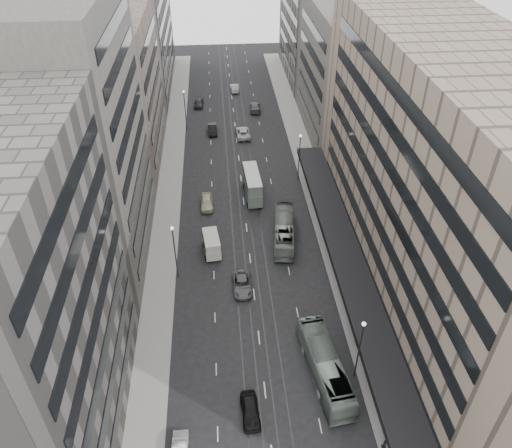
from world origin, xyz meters
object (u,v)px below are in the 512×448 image
object	(u,v)px
double_decker	(252,184)
panel_van	(212,244)
pedestrian	(384,447)
bus_near	(325,366)
sedan_0	(250,411)
bus_far	(284,231)
sedan_2	(242,284)

from	to	relation	value
double_decker	panel_van	world-z (taller)	double_decker
panel_van	pedestrian	distance (m)	33.98
bus_near	pedestrian	world-z (taller)	bus_near
panel_van	sedan_0	bearing A→B (deg)	-89.01
bus_far	sedan_0	distance (m)	28.38
double_decker	sedan_0	distance (m)	39.04
panel_van	sedan_0	xyz separation A→B (m)	(3.45, -25.36, -0.84)
pedestrian	sedan_0	bearing A→B (deg)	-52.92
bus_near	double_decker	bearing A→B (deg)	-89.29
bus_near	bus_far	world-z (taller)	bus_near
panel_van	sedan_0	world-z (taller)	panel_van
pedestrian	sedan_2	bearing A→B (deg)	-93.51
double_decker	bus_far	bearing A→B (deg)	-74.84
bus_near	pedestrian	distance (m)	9.63
bus_far	panel_van	distance (m)	10.56
bus_far	double_decker	distance (m)	11.95
bus_far	sedan_2	xyz separation A→B (m)	(-6.59, -9.56, -0.86)
panel_van	sedan_2	bearing A→B (deg)	-69.87
bus_far	pedestrian	size ratio (longest dim) A/B	5.61
double_decker	pedestrian	xyz separation A→B (m)	(8.70, -43.81, -1.20)
pedestrian	double_decker	bearing A→B (deg)	-109.19
sedan_2	pedestrian	bearing A→B (deg)	-64.04
bus_near	sedan_2	distance (m)	16.13
double_decker	pedestrian	size ratio (longest dim) A/B	4.02
bus_near	bus_far	distance (m)	23.64
sedan_2	double_decker	bearing A→B (deg)	81.08
panel_van	bus_near	bearing A→B (deg)	-68.32
sedan_0	bus_far	bearing A→B (deg)	72.90
panel_van	pedestrian	bearing A→B (deg)	-69.85
sedan_0	pedestrian	xyz separation A→B (m)	(11.93, -4.94, 0.40)
bus_far	sedan_0	bearing A→B (deg)	83.37
bus_far	pedestrian	xyz separation A→B (m)	(5.04, -32.46, -0.41)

